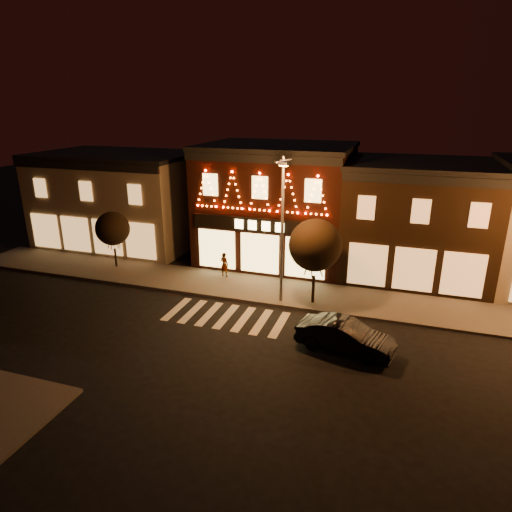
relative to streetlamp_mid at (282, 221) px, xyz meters
The scene contains 10 objects.
ground 8.43m from the streetlamp_mid, 110.78° to the right, with size 120.00×120.00×0.00m, color black.
sidewalk_far 5.18m from the streetlamp_mid, 104.27° to the left, with size 44.00×4.00×0.15m, color #47423D.
building_left 17.25m from the streetlamp_mid, 153.68° to the left, with size 12.20×8.28×7.30m.
building_pulp 8.03m from the streetlamp_mid, 107.61° to the left, with size 10.20×8.34×8.30m.
building_right_a 10.48m from the streetlamp_mid, 47.11° to the left, with size 9.20×8.28×7.50m.
streetlamp_mid is the anchor object (origin of this frame).
tree_left 12.87m from the streetlamp_mid, 169.93° to the left, with size 2.31×2.31×3.87m.
tree_right 2.31m from the streetlamp_mid, 19.74° to the left, with size 2.92×2.92×4.89m.
dark_sedan 7.09m from the streetlamp_mid, 43.50° to the right, with size 1.57×4.51×1.49m, color black.
pedestrian 6.67m from the streetlamp_mid, 148.86° to the left, with size 0.60×0.39×1.63m, color gray.
Camera 1 is at (8.36, -16.31, 11.06)m, focal length 31.47 mm.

